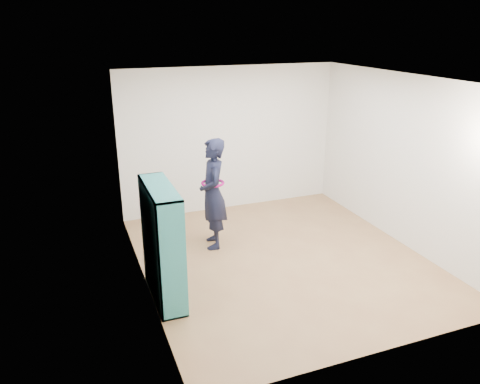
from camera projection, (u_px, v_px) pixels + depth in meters
name	position (u px, v px, depth m)	size (l,w,h in m)	color
floor	(282.00, 259.00, 6.92)	(4.50, 4.50, 0.00)	#8F6241
ceiling	(288.00, 79.00, 6.03)	(4.50, 4.50, 0.00)	white
wall_left	(140.00, 193.00, 5.80)	(0.02, 4.50, 2.60)	white
wall_right	(403.00, 161.00, 7.15)	(0.02, 4.50, 2.60)	white
wall_back	(230.00, 140.00, 8.45)	(4.00, 0.02, 2.60)	white
wall_front	(388.00, 242.00, 4.50)	(4.00, 0.02, 2.60)	white
bookshelf	(161.00, 245.00, 5.73)	(0.32, 1.11, 1.48)	teal
person	(213.00, 194.00, 7.06)	(0.52, 0.69, 1.71)	black
smartphone	(203.00, 186.00, 7.07)	(0.03, 0.10, 0.13)	silver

